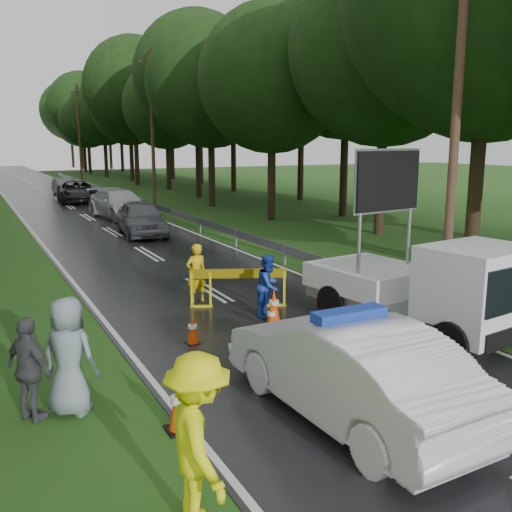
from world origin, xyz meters
TOP-DOWN VIEW (x-y plane):
  - ground at (0.00, 0.00)m, footprint 160.00×160.00m
  - road at (0.00, 30.00)m, footprint 7.00×140.00m
  - guardrail at (3.70, 29.67)m, footprint 0.12×60.06m
  - utility_pole_near at (5.20, 2.00)m, footprint 1.40×0.24m
  - utility_pole_mid at (5.20, 28.00)m, footprint 1.40×0.24m
  - utility_pole_far at (5.20, 54.00)m, footprint 1.40×0.24m
  - police_sedan at (-1.04, -2.18)m, footprint 1.91×4.91m
  - work_truck at (2.81, 0.18)m, footprint 2.86×5.29m
  - barrier at (0.02, 4.00)m, footprint 2.29×1.06m
  - officer at (-0.75, 4.97)m, footprint 0.62×0.44m
  - civilian at (0.38, 3.00)m, footprint 0.95×0.92m
  - bystander_left at (-4.00, -3.50)m, footprint 0.85×1.36m
  - bystander_mid at (-5.41, -0.04)m, footprint 0.85×1.03m
  - bystander_right at (-4.83, -0.08)m, footprint 1.09×1.07m
  - queue_car_first at (1.04, 16.56)m, footprint 2.35×4.80m
  - queue_car_second at (1.60, 22.88)m, footprint 2.93×5.73m
  - queue_car_third at (0.99, 32.55)m, footprint 2.94×5.59m
  - queue_car_fourth at (1.10, 38.55)m, footprint 1.56×4.20m
  - cone_near_left at (-3.50, -1.39)m, footprint 0.39×0.39m
  - cone_center at (-0.09, 2.00)m, footprint 0.32×0.32m
  - cone_far at (0.25, 2.50)m, footprint 0.39×0.39m
  - cone_left_mid at (-2.00, 1.99)m, footprint 0.31×0.31m
  - cone_right at (2.58, 4.27)m, footprint 0.33×0.33m

SIDE VIEW (x-z plane):
  - ground at x=0.00m, z-range 0.00..0.00m
  - road at x=0.00m, z-range 0.00..0.02m
  - cone_left_mid at x=-2.00m, z-range -0.01..0.64m
  - cone_center at x=-0.09m, z-range -0.01..0.66m
  - cone_right at x=2.58m, z-range -0.01..0.68m
  - cone_far at x=0.25m, z-range -0.01..0.81m
  - cone_near_left at x=-3.50m, z-range -0.01..0.81m
  - guardrail at x=3.70m, z-range 0.20..0.90m
  - queue_car_fourth at x=1.10m, z-range 0.00..1.37m
  - queue_car_third at x=0.99m, z-range 0.00..1.50m
  - civilian at x=0.38m, z-range 0.00..1.55m
  - barrier at x=0.02m, z-range 0.26..1.29m
  - queue_car_first at x=1.04m, z-range 0.00..1.58m
  - officer at x=-0.75m, z-range 0.00..1.59m
  - queue_car_second at x=1.60m, z-range 0.00..1.59m
  - police_sedan at x=-1.04m, z-range -0.08..1.68m
  - bystander_mid at x=-5.41m, z-range 0.00..1.65m
  - bystander_right at x=-4.83m, z-range 0.00..1.90m
  - bystander_left at x=-4.00m, z-range 0.00..2.02m
  - work_truck at x=2.81m, z-range -0.92..3.10m
  - utility_pole_near at x=5.20m, z-range 0.06..10.06m
  - utility_pole_mid at x=5.20m, z-range 0.06..10.06m
  - utility_pole_far at x=5.20m, z-range 0.06..10.06m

